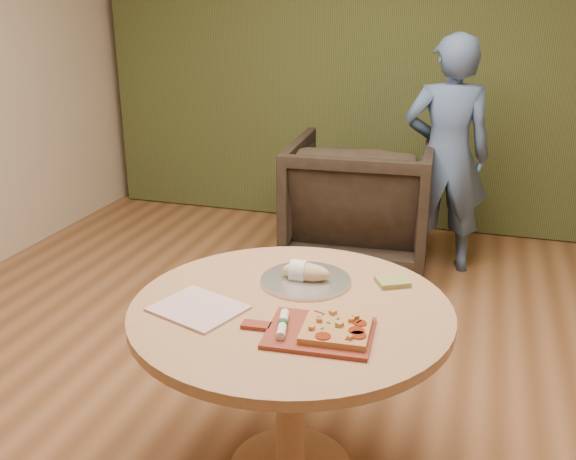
% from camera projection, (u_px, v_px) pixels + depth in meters
% --- Properties ---
extents(room_shell, '(5.04, 6.04, 2.84)m').
position_uv_depth(room_shell, '(274.00, 113.00, 2.42)').
color(room_shell, brown).
rests_on(room_shell, ground).
extents(curtain, '(4.80, 0.14, 2.78)m').
position_uv_depth(curtain, '(390.00, 53.00, 5.03)').
color(curtain, '#323B1B').
rests_on(curtain, ground).
extents(pedestal_table, '(1.18, 1.18, 0.75)m').
position_uv_depth(pedestal_table, '(291.00, 339.00, 2.39)').
color(pedestal_table, tan).
rests_on(pedestal_table, ground).
extents(pizza_paddle, '(0.46, 0.30, 0.01)m').
position_uv_depth(pizza_paddle, '(317.00, 332.00, 2.14)').
color(pizza_paddle, maroon).
rests_on(pizza_paddle, pedestal_table).
extents(flatbread_pizza, '(0.23, 0.23, 0.04)m').
position_uv_depth(flatbread_pizza, '(337.00, 329.00, 2.12)').
color(flatbread_pizza, '#BD8549').
rests_on(flatbread_pizza, pizza_paddle).
extents(cutlery_roll, '(0.07, 0.20, 0.03)m').
position_uv_depth(cutlery_roll, '(283.00, 324.00, 2.15)').
color(cutlery_roll, silver).
rests_on(cutlery_roll, pizza_paddle).
extents(newspaper, '(0.37, 0.34, 0.01)m').
position_uv_depth(newspaper, '(198.00, 308.00, 2.31)').
color(newspaper, white).
rests_on(newspaper, pedestal_table).
extents(serving_tray, '(0.36, 0.36, 0.02)m').
position_uv_depth(serving_tray, '(306.00, 280.00, 2.53)').
color(serving_tray, silver).
rests_on(serving_tray, pedestal_table).
extents(bread_roll, '(0.19, 0.09, 0.09)m').
position_uv_depth(bread_roll, '(304.00, 272.00, 2.52)').
color(bread_roll, tan).
rests_on(bread_roll, serving_tray).
extents(green_packet, '(0.15, 0.15, 0.02)m').
position_uv_depth(green_packet, '(392.00, 282.00, 2.51)').
color(green_packet, olive).
rests_on(green_packet, pedestal_table).
extents(armchair, '(1.02, 0.97, 1.00)m').
position_uv_depth(armchair, '(361.00, 195.00, 4.51)').
color(armchair, black).
rests_on(armchair, ground).
extents(person_standing, '(0.64, 0.48, 1.61)m').
position_uv_depth(person_standing, '(447.00, 156.00, 4.31)').
color(person_standing, '#415B83').
rests_on(person_standing, ground).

